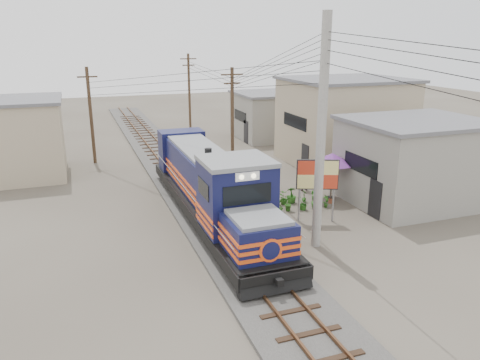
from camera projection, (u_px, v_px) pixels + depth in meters
name	position (u px, v px, depth m)	size (l,w,h in m)	color
ground	(239.00, 252.00, 20.40)	(120.00, 120.00, 0.00)	#473F35
ballast	(185.00, 185.00, 29.37)	(3.60, 70.00, 0.16)	#595651
track	(185.00, 182.00, 29.32)	(1.15, 70.00, 0.12)	#51331E
locomotive	(212.00, 188.00, 23.47)	(2.96, 16.11, 3.99)	black
utility_pole_main	(321.00, 136.00, 19.62)	(0.40, 0.40, 10.00)	#9E9B93
wooden_pole_mid	(232.00, 115.00, 33.38)	(1.60, 0.24, 7.00)	#4C3826
wooden_pole_far	(189.00, 91.00, 46.00)	(1.60, 0.24, 7.50)	#4C3826
wooden_pole_left	(91.00, 114.00, 33.91)	(1.60, 0.24, 7.00)	#4C3826
power_lines	(185.00, 64.00, 25.78)	(9.65, 19.00, 3.30)	black
shophouse_front	(414.00, 161.00, 26.12)	(7.35, 6.30, 4.70)	gray
shophouse_mid	(344.00, 121.00, 34.33)	(8.40, 7.35, 6.20)	tan
shophouse_back	(271.00, 115.00, 43.14)	(6.30, 6.30, 4.20)	gray
shophouse_left	(15.00, 138.00, 30.80)	(6.30, 6.30, 5.20)	tan
billboard	(317.00, 176.00, 23.16)	(1.99, 0.87, 3.23)	#99999E
market_umbrella	(332.00, 159.00, 26.48)	(3.17, 3.17, 2.71)	black
vendor	(304.00, 177.00, 28.36)	(0.63, 0.41, 1.73)	black
plant_nursery	(297.00, 200.00, 25.76)	(3.09, 2.02, 0.95)	#285D1A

